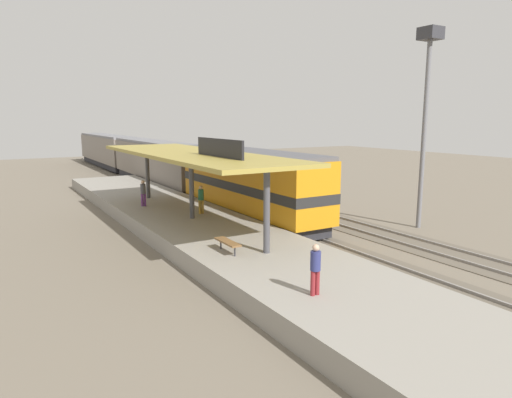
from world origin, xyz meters
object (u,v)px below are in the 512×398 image
at_px(person_waiting, 315,267).
at_px(person_walking, 143,192).
at_px(passenger_carriage_front, 157,162).
at_px(platform_bench, 228,242).
at_px(light_mast, 427,87).
at_px(person_boarding, 201,198).
at_px(locomotive, 249,183).
at_px(passenger_carriage_rear, 107,150).

bearing_deg(person_waiting, person_walking, 90.34).
relative_size(passenger_carriage_front, person_walking, 11.70).
height_order(platform_bench, light_mast, light_mast).
bearing_deg(light_mast, person_boarding, 149.59).
distance_m(light_mast, person_walking, 18.65).
bearing_deg(light_mast, passenger_carriage_front, 107.18).
xyz_separation_m(passenger_carriage_front, person_boarding, (-3.64, -18.52, -0.46)).
distance_m(platform_bench, person_boarding, 8.32).
relative_size(passenger_carriage_front, person_boarding, 11.70).
height_order(light_mast, person_boarding, light_mast).
height_order(platform_bench, locomotive, locomotive).
distance_m(locomotive, passenger_carriage_front, 18.00).
xyz_separation_m(light_mast, person_waiting, (-13.58, -6.96, -6.54)).
xyz_separation_m(platform_bench, locomotive, (6.00, 8.48, 1.07)).
relative_size(passenger_carriage_rear, light_mast, 1.71).
distance_m(platform_bench, passenger_carriage_rear, 47.67).
distance_m(platform_bench, locomotive, 10.44).
bearing_deg(passenger_carriage_rear, passenger_carriage_front, -90.00).
xyz_separation_m(person_walking, person_boarding, (2.25, -4.14, 0.00)).
relative_size(passenger_carriage_front, passenger_carriage_rear, 1.00).
distance_m(passenger_carriage_front, passenger_carriage_rear, 20.80).
distance_m(passenger_carriage_front, person_walking, 15.55).
relative_size(platform_bench, light_mast, 0.15).
bearing_deg(person_walking, person_boarding, -61.43).
distance_m(passenger_carriage_rear, person_waiting, 53.31).
bearing_deg(passenger_carriage_front, locomotive, -90.00).
height_order(passenger_carriage_front, light_mast, light_mast).
xyz_separation_m(passenger_carriage_front, person_waiting, (-5.78, -32.20, -0.46)).
bearing_deg(person_waiting, passenger_carriage_front, 79.82).
bearing_deg(locomotive, person_waiting, -112.17).
bearing_deg(person_walking, platform_bench, -90.52).
relative_size(platform_bench, passenger_carriage_front, 0.08).
relative_size(platform_bench, passenger_carriage_rear, 0.08).
bearing_deg(locomotive, passenger_carriage_front, 90.00).
bearing_deg(platform_bench, person_boarding, 73.47).
bearing_deg(passenger_carriage_front, platform_bench, -102.77).
bearing_deg(person_waiting, light_mast, 27.13).
bearing_deg(person_boarding, passenger_carriage_rear, 84.72).
relative_size(passenger_carriage_front, person_waiting, 11.70).
xyz_separation_m(locomotive, person_waiting, (-5.78, -14.20, -0.56)).
distance_m(platform_bench, passenger_carriage_front, 27.17).
bearing_deg(passenger_carriage_front, light_mast, -72.82).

